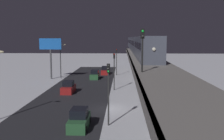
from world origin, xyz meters
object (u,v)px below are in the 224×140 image
at_px(traffic_light_far, 117,58).
at_px(commercial_billboard, 50,48).
at_px(sedan_green_2, 95,75).
at_px(sedan_green, 79,120).
at_px(traffic_light_mid, 114,66).
at_px(sedan_red_2, 105,71).
at_px(rail_signal, 142,43).
at_px(sedan_red, 68,88).
at_px(subway_train, 137,43).
at_px(traffic_light_near, 108,85).

relative_size(traffic_light_far, commercial_billboard, 0.72).
bearing_deg(sedan_green_2, sedan_green, -86.73).
height_order(traffic_light_mid, commercial_billboard, commercial_billboard).
relative_size(sedan_red_2, commercial_billboard, 0.51).
distance_m(traffic_light_far, commercial_billboard, 15.82).
bearing_deg(rail_signal, sedan_red, -58.84).
bearing_deg(subway_train, sedan_red_2, 20.70).
distance_m(rail_signal, sedan_green, 9.94).
height_order(traffic_light_near, traffic_light_mid, same).
height_order(sedan_red_2, commercial_billboard, commercial_billboard).
bearing_deg(rail_signal, subway_train, -92.38).
xyz_separation_m(sedan_red_2, traffic_light_mid, (-2.90, 20.00, 3.40)).
distance_m(traffic_light_mid, traffic_light_far, 18.20).
bearing_deg(sedan_green, traffic_light_far, 85.53).
xyz_separation_m(rail_signal, sedan_red_2, (6.14, -40.00, -7.74)).
relative_size(rail_signal, traffic_light_mid, 0.62).
distance_m(sedan_green, sedan_red_2, 38.94).
distance_m(sedan_green_2, sedan_red, 15.04).
relative_size(traffic_light_near, traffic_light_far, 1.00).
xyz_separation_m(rail_signal, sedan_green_2, (7.94, -32.54, -7.74)).
height_order(rail_signal, sedan_red, rail_signal).
xyz_separation_m(traffic_light_near, commercial_billboard, (14.27, -30.08, 2.63)).
xyz_separation_m(sedan_green_2, sedan_red_2, (-1.80, -7.47, 0.00)).
xyz_separation_m(subway_train, sedan_red_2, (7.93, 3.00, -6.79)).
xyz_separation_m(sedan_red, traffic_light_mid, (-7.50, -2.25, 3.40)).
relative_size(rail_signal, sedan_red, 0.94).
height_order(sedan_green, traffic_light_near, traffic_light_near).
bearing_deg(sedan_red, traffic_light_near, 115.19).
relative_size(sedan_green, sedan_red_2, 0.97).
height_order(sedan_green, commercial_billboard, commercial_billboard).
xyz_separation_m(rail_signal, traffic_light_near, (3.24, -1.81, -4.34)).
height_order(subway_train, traffic_light_far, subway_train).
bearing_deg(traffic_light_mid, subway_train, -102.34).
xyz_separation_m(sedan_red_2, traffic_light_far, (-2.90, 1.80, 3.40)).
bearing_deg(sedan_green, traffic_light_mid, 81.30).
bearing_deg(traffic_light_mid, sedan_red_2, -81.75).
relative_size(sedan_red, traffic_light_far, 0.67).
distance_m(subway_train, sedan_red, 28.99).
height_order(traffic_light_mid, traffic_light_far, same).
xyz_separation_m(subway_train, sedan_green, (7.93, 41.93, -6.80)).
bearing_deg(traffic_light_far, sedan_red, 69.86).
height_order(traffic_light_near, commercial_billboard, commercial_billboard).
bearing_deg(traffic_light_near, traffic_light_far, -90.00).
bearing_deg(traffic_light_near, commercial_billboard, -64.62).
bearing_deg(traffic_light_mid, sedan_green_2, -69.44).
height_order(sedan_red, traffic_light_near, traffic_light_near).
distance_m(rail_signal, traffic_light_far, 38.58).
height_order(sedan_red_2, traffic_light_near, traffic_light_near).
bearing_deg(commercial_billboard, sedan_red, 115.60).
relative_size(subway_train, traffic_light_far, 11.57).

